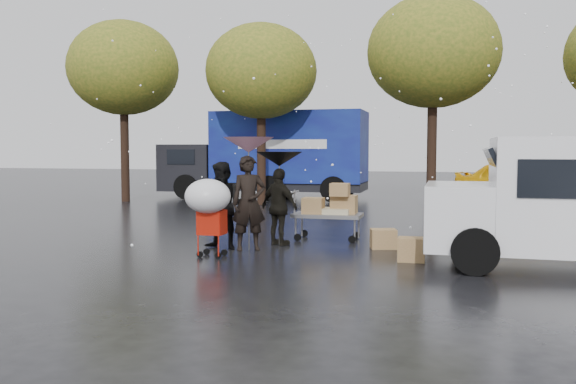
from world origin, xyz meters
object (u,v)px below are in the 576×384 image
(blue_truck, at_px, (270,155))
(shopping_cart, at_px, (208,201))
(yellow_taxi, at_px, (522,182))
(vendor_cart, at_px, (331,207))
(person_pink, at_px, (249,203))
(person_black, at_px, (279,207))

(blue_truck, bearing_deg, shopping_cart, -78.23)
(blue_truck, bearing_deg, yellow_taxi, -0.16)
(vendor_cart, relative_size, blue_truck, 0.18)
(person_pink, distance_m, blue_truck, 12.69)
(blue_truck, xyz_separation_m, yellow_taxi, (9.60, -0.03, -0.95))
(blue_truck, bearing_deg, vendor_cart, -66.75)
(yellow_taxi, bearing_deg, shopping_cart, 167.99)
(vendor_cart, bearing_deg, person_pink, -127.67)
(vendor_cart, xyz_separation_m, yellow_taxi, (5.08, 10.51, 0.08))
(person_pink, height_order, yellow_taxi, person_pink)
(shopping_cart, bearing_deg, person_black, 64.70)
(shopping_cart, bearing_deg, person_pink, 68.13)
(shopping_cart, bearing_deg, yellow_taxi, 62.79)
(blue_truck, bearing_deg, person_pink, -75.38)
(person_pink, relative_size, person_black, 1.16)
(shopping_cart, relative_size, blue_truck, 0.18)
(vendor_cart, xyz_separation_m, shopping_cart, (-1.75, -2.78, 0.34))
(person_black, distance_m, vendor_cart, 1.34)
(person_black, height_order, yellow_taxi, yellow_taxi)
(person_pink, height_order, person_black, person_pink)
(person_black, xyz_separation_m, yellow_taxi, (5.99, 11.50, 0.00))
(vendor_cart, height_order, yellow_taxi, yellow_taxi)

